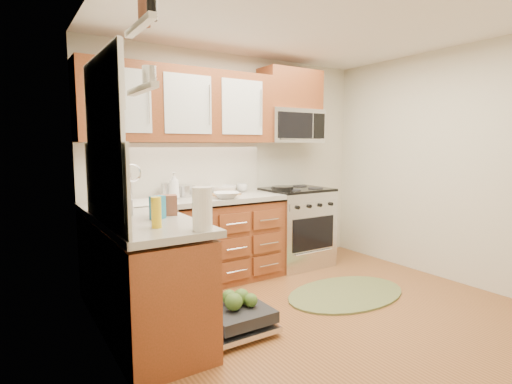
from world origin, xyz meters
TOP-DOWN VIEW (x-y plane):
  - floor at (0.00, 0.00)m, footprint 3.50×3.50m
  - ceiling at (0.00, 0.00)m, footprint 3.50×3.50m
  - wall_back at (0.00, 1.75)m, footprint 3.50×0.04m
  - wall_left at (-1.75, 0.00)m, footprint 0.04×3.50m
  - wall_right at (1.75, 0.00)m, footprint 0.04×3.50m
  - base_cabinet_back at (-0.73, 1.45)m, footprint 2.05×0.60m
  - base_cabinet_left at (-1.45, 0.52)m, footprint 0.60×1.25m
  - countertop_back at (-0.72, 1.44)m, footprint 2.07×0.64m
  - countertop_left at (-1.44, 0.53)m, footprint 0.64×1.27m
  - backsplash_back at (-0.73, 1.74)m, footprint 2.05×0.02m
  - backsplash_left at (-1.74, 0.52)m, footprint 0.02×1.25m
  - upper_cabinets at (-0.73, 1.57)m, footprint 2.05×0.35m
  - cabinet_over_mw at (0.68, 1.57)m, footprint 0.76×0.35m
  - range at (0.68, 1.43)m, footprint 0.76×0.64m
  - microwave at (0.68, 1.55)m, footprint 0.76×0.38m
  - sink at (-1.25, 1.42)m, footprint 0.62×0.50m
  - dishwasher at (-0.86, 0.30)m, footprint 0.70×0.60m
  - window at (-1.74, 0.50)m, footprint 0.03×1.05m
  - window_blind at (-1.71, 0.50)m, footprint 0.02×0.96m
  - shelf_upper at (-1.72, -0.35)m, footprint 0.04×0.40m
  - shelf_lower at (-1.72, -0.35)m, footprint 0.04×0.40m
  - rug at (0.47, 0.37)m, footprint 1.53×1.30m
  - skillet at (0.40, 1.34)m, footprint 0.31×0.31m
  - stock_pot at (-0.69, 1.60)m, footprint 0.24×0.24m
  - cutting_board at (-0.28, 1.47)m, footprint 0.33×0.24m
  - canister at (-0.90, 1.61)m, footprint 0.11×0.11m
  - paper_towel_roll at (-1.25, -0.02)m, footprint 0.14×0.14m
  - mustard_bottle at (-1.48, 0.21)m, footprint 0.07×0.07m
  - red_bottle at (-1.62, 0.53)m, footprint 0.07×0.07m
  - wooden_box at (-1.25, 0.64)m, footprint 0.18×0.15m
  - blue_carton at (-1.37, 0.51)m, footprint 0.13×0.10m
  - bowl_a at (-0.39, 1.25)m, footprint 0.35×0.35m
  - bowl_b at (-0.24, 1.60)m, footprint 0.36×0.36m
  - cup at (0.04, 1.65)m, footprint 0.12×0.12m
  - soap_bottle_a at (-0.87, 1.47)m, footprint 0.11×0.11m
  - soap_bottle_b at (-1.51, 0.81)m, footprint 0.10×0.10m
  - soap_bottle_c at (-1.62, 1.01)m, footprint 0.14×0.14m

SIDE VIEW (x-z plane):
  - floor at x=0.00m, z-range 0.00..0.00m
  - rug at x=0.47m, z-range 0.00..0.02m
  - dishwasher at x=-0.86m, z-range 0.00..0.20m
  - base_cabinet_back at x=-0.73m, z-range 0.00..0.85m
  - base_cabinet_left at x=-1.45m, z-range 0.00..0.85m
  - range at x=0.68m, z-range 0.00..0.95m
  - sink at x=-1.25m, z-range 0.67..0.93m
  - countertop_back at x=-0.72m, z-range 0.88..0.93m
  - countertop_left at x=-1.44m, z-range 0.88..0.93m
  - cutting_board at x=-0.28m, z-range 0.93..0.95m
  - bowl_a at x=-0.39m, z-range 0.93..0.99m
  - bowl_b at x=-0.24m, z-range 0.93..1.02m
  - cup at x=0.04m, z-range 0.93..1.02m
  - skillet at x=0.40m, z-range 0.95..1.00m
  - stock_pot at x=-0.69m, z-range 0.93..1.05m
  - canister at x=-0.90m, z-range 0.93..1.08m
  - wooden_box at x=-1.25m, z-range 0.92..1.08m
  - soap_bottle_c at x=-1.62m, z-range 0.93..1.10m
  - blue_carton at x=-1.37m, z-range 0.93..1.10m
  - soap_bottle_b at x=-1.51m, z-range 0.93..1.11m
  - mustard_bottle at x=-1.48m, z-range 0.93..1.13m
  - red_bottle at x=-1.62m, z-range 0.93..1.13m
  - soap_bottle_a at x=-0.87m, z-range 0.93..1.20m
  - paper_towel_roll at x=-1.25m, z-range 0.93..1.21m
  - backsplash_back at x=-0.73m, z-range 0.93..1.49m
  - backsplash_left at x=-1.74m, z-range 0.93..1.49m
  - wall_back at x=0.00m, z-range 0.00..2.50m
  - wall_left at x=-1.75m, z-range 0.00..2.50m
  - wall_right at x=1.75m, z-range 0.00..2.50m
  - window at x=-1.74m, z-range 1.02..2.08m
  - microwave at x=0.68m, z-range 1.50..1.90m
  - shelf_lower at x=-1.72m, z-range 1.74..1.76m
  - upper_cabinets at x=-0.73m, z-range 1.50..2.25m
  - window_blind at x=-1.71m, z-range 1.68..2.08m
  - shelf_upper at x=-1.72m, z-range 2.03..2.06m
  - cabinet_over_mw at x=0.68m, z-range 1.90..2.37m
  - ceiling at x=0.00m, z-range 2.50..2.50m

